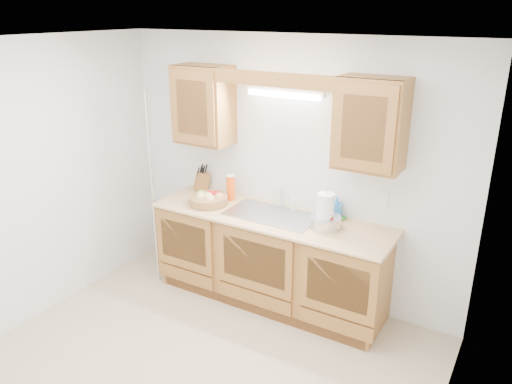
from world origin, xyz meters
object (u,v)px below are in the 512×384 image
Objects in this scene: fruit_basket at (209,199)px; knife_block at (202,181)px; apple_bowl at (325,221)px; paper_towel at (325,211)px.

fruit_basket is 1.66× the size of knife_block.
apple_bowl is (1.48, -0.22, -0.04)m from knife_block.
paper_towel reaches higher than fruit_basket.
knife_block is (-0.28, 0.27, 0.05)m from fruit_basket.
knife_block is at bearing 135.80° from fruit_basket.
apple_bowl is at bearing 80.13° from paper_towel.
knife_block is at bearing 171.33° from paper_towel.
knife_block reaches higher than apple_bowl.
knife_block reaches higher than fruit_basket.
apple_bowl is (1.20, 0.06, 0.01)m from fruit_basket.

